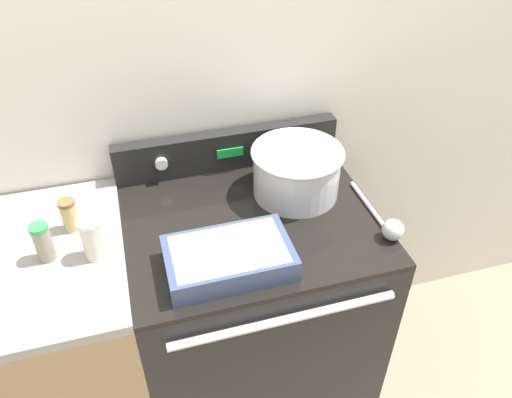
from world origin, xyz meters
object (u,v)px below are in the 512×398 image
Objects in this scene: casserole_dish at (229,257)px; spice_jar_white_cap at (92,239)px; spice_jar_green_cap at (43,242)px; mixing_bowl at (297,169)px; ladle at (389,226)px; spice_jar_brown_cap at (69,215)px.

spice_jar_white_cap is (-0.35, 0.13, 0.04)m from casserole_dish.
spice_jar_green_cap is at bearing 167.82° from spice_jar_white_cap.
casserole_dish is at bearing -136.97° from mixing_bowl.
mixing_bowl is 0.77m from spice_jar_green_cap.
ladle is (0.20, -0.26, -0.06)m from mixing_bowl.
ladle is 0.84m from spice_jar_white_cap.
mixing_bowl is at bearing 8.05° from spice_jar_green_cap.
spice_jar_white_cap is 0.15m from spice_jar_brown_cap.
mixing_bowl is 0.70m from spice_jar_brown_cap.
casserole_dish is (-0.29, -0.27, -0.05)m from mixing_bowl.
ladle is 2.96× the size of spice_jar_brown_cap.
mixing_bowl reaches higher than spice_jar_green_cap.
casserole_dish is 2.69× the size of spice_jar_white_cap.
spice_jar_brown_cap is at bearing 146.65° from casserole_dish.
casserole_dish is at bearing -33.35° from spice_jar_brown_cap.
ladle is 0.97m from spice_jar_green_cap.
spice_jar_brown_cap reaches higher than casserole_dish.
casserole_dish is 0.48m from ladle.
casserole_dish reaches higher than ladle.
mixing_bowl is at bearing 12.04° from spice_jar_white_cap.
casserole_dish is at bearing -18.74° from spice_jar_green_cap.
spice_jar_white_cap is 1.08× the size of spice_jar_green_cap.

